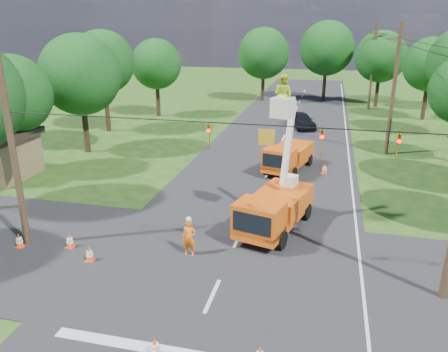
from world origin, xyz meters
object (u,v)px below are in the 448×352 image
(second_truck, at_px, (288,156))
(pole_right_far, at_px, (373,66))
(traffic_cone_6, at_px, (19,240))
(pole_right_mid, at_px, (394,89))
(tree_far_b, at_px, (327,48))
(pole_left, at_px, (13,153))
(tree_left_f, at_px, (156,64))
(tree_right_e, at_px, (430,64))
(traffic_cone_2, at_px, (274,210))
(distant_car, at_px, (301,120))
(tree_far_c, at_px, (381,57))
(traffic_cone_7, at_px, (324,168))
(tree_left_e, at_px, (103,62))
(traffic_cone_5, at_px, (70,241))
(tree_left_d, at_px, (80,75))
(tree_left_c, at_px, (12,95))
(tree_far_a, at_px, (264,53))
(ground_worker, at_px, (189,238))
(traffic_cone_4, at_px, (89,254))
(traffic_cone_3, at_px, (282,193))
(bucket_truck, at_px, (275,199))
(traffic_cone_0, at_px, (155,347))

(second_truck, distance_m, pole_right_far, 27.47)
(second_truck, xyz_separation_m, traffic_cone_6, (-10.96, -14.13, -0.71))
(pole_right_mid, relative_size, tree_far_b, 0.97)
(pole_left, relative_size, tree_left_f, 1.07)
(pole_right_mid, xyz_separation_m, tree_right_e, (5.30, 15.00, 0.70))
(traffic_cone_2, xyz_separation_m, pole_right_far, (7.18, 34.11, 4.75))
(distant_car, xyz_separation_m, tree_left_f, (-16.04, 2.39, 4.90))
(traffic_cone_2, xyz_separation_m, tree_far_c, (8.18, 36.11, 5.70))
(pole_left, bearing_deg, tree_right_e, 56.35)
(traffic_cone_7, bearing_deg, tree_left_e, 158.43)
(traffic_cone_5, relative_size, tree_left_d, 0.08)
(tree_left_e, relative_size, tree_right_e, 1.09)
(tree_left_e, xyz_separation_m, tree_right_e, (30.60, 13.00, -0.68))
(tree_left_c, height_order, tree_far_a, tree_far_a)
(pole_left, distance_m, tree_far_c, 46.12)
(distant_car, relative_size, tree_left_c, 0.57)
(distant_car, bearing_deg, pole_right_mid, -70.58)
(ground_worker, xyz_separation_m, traffic_cone_4, (-4.08, -1.51, -0.51))
(tree_left_e, bearing_deg, traffic_cone_2, -41.63)
(pole_right_far, distance_m, tree_far_a, 13.87)
(traffic_cone_3, height_order, pole_left, pole_left)
(traffic_cone_5, height_order, tree_far_b, tree_far_b)
(pole_right_far, bearing_deg, tree_far_a, 167.47)
(tree_left_f, relative_size, tree_far_b, 0.81)
(ground_worker, distance_m, traffic_cone_3, 8.38)
(traffic_cone_2, xyz_separation_m, traffic_cone_4, (-7.21, -6.58, 0.00))
(tree_left_c, bearing_deg, traffic_cone_5, -44.04)
(distant_car, distance_m, traffic_cone_7, 14.00)
(bucket_truck, relative_size, tree_far_a, 0.81)
(bucket_truck, height_order, second_truck, bucket_truck)
(tree_left_f, bearing_deg, pole_right_mid, -23.23)
(tree_far_b, bearing_deg, traffic_cone_6, -105.65)
(traffic_cone_7, height_order, tree_far_c, tree_far_c)
(bucket_truck, relative_size, tree_left_d, 0.83)
(ground_worker, bearing_deg, tree_far_b, 83.69)
(traffic_cone_4, height_order, tree_left_c, tree_left_c)
(second_truck, xyz_separation_m, distant_car, (-0.03, 13.80, -0.28))
(traffic_cone_6, xyz_separation_m, tree_left_d, (-5.31, 15.32, 5.77))
(tree_left_d, bearing_deg, traffic_cone_7, -3.49)
(traffic_cone_5, xyz_separation_m, tree_far_c, (16.90, 41.80, 5.70))
(tree_left_f, distance_m, tree_far_c, 27.10)
(traffic_cone_5, height_order, tree_left_e, tree_left_e)
(traffic_cone_6, distance_m, tree_left_e, 24.21)
(bucket_truck, relative_size, traffic_cone_5, 10.81)
(traffic_cone_0, distance_m, tree_far_a, 49.00)
(bucket_truck, xyz_separation_m, tree_far_b, (1.45, 40.75, 5.14))
(second_truck, xyz_separation_m, tree_left_e, (-18.07, 8.19, 5.43))
(traffic_cone_7, bearing_deg, traffic_cone_5, -129.40)
(traffic_cone_2, height_order, pole_right_mid, pole_right_mid)
(pole_left, relative_size, tree_far_a, 0.95)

